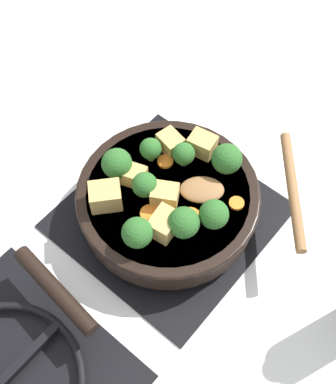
% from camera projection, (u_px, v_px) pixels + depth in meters
% --- Properties ---
extents(ground_plane, '(2.40, 2.40, 0.00)m').
position_uv_depth(ground_plane, '(168.00, 217.00, 0.89)').
color(ground_plane, silver).
extents(front_burner_grate, '(0.31, 0.31, 0.03)m').
position_uv_depth(front_burner_grate, '(168.00, 214.00, 0.88)').
color(front_burner_grate, black).
rests_on(front_burner_grate, ground_plane).
extents(skillet_pan, '(0.29, 0.38, 0.05)m').
position_uv_depth(skillet_pan, '(167.00, 201.00, 0.84)').
color(skillet_pan, black).
rests_on(skillet_pan, front_burner_grate).
extents(wooden_spoon, '(0.22, 0.21, 0.02)m').
position_uv_depth(wooden_spoon, '(251.00, 190.00, 0.81)').
color(wooden_spoon, olive).
rests_on(wooden_spoon, skillet_pan).
extents(tofu_cube_center_large, '(0.04, 0.04, 0.03)m').
position_uv_depth(tofu_cube_center_large, '(134.00, 176.00, 0.82)').
color(tofu_cube_center_large, tan).
rests_on(tofu_cube_center_large, skillet_pan).
extents(tofu_cube_near_handle, '(0.04, 0.05, 0.03)m').
position_uv_depth(tofu_cube_near_handle, '(164.00, 224.00, 0.77)').
color(tofu_cube_near_handle, tan).
rests_on(tofu_cube_near_handle, skillet_pan).
extents(tofu_cube_east_chunk, '(0.06, 0.06, 0.04)m').
position_uv_depth(tofu_cube_east_chunk, '(105.00, 196.00, 0.79)').
color(tofu_cube_east_chunk, tan).
rests_on(tofu_cube_east_chunk, skillet_pan).
extents(tofu_cube_west_chunk, '(0.05, 0.04, 0.03)m').
position_uv_depth(tofu_cube_west_chunk, '(202.00, 144.00, 0.85)').
color(tofu_cube_west_chunk, tan).
rests_on(tofu_cube_west_chunk, skillet_pan).
extents(tofu_cube_back_piece, '(0.05, 0.05, 0.03)m').
position_uv_depth(tofu_cube_back_piece, '(165.00, 195.00, 0.80)').
color(tofu_cube_back_piece, tan).
rests_on(tofu_cube_back_piece, skillet_pan).
extents(tofu_cube_front_piece, '(0.04, 0.04, 0.03)m').
position_uv_depth(tofu_cube_front_piece, '(170.00, 143.00, 0.85)').
color(tofu_cube_front_piece, tan).
rests_on(tofu_cube_front_piece, skillet_pan).
extents(broccoli_floret_near_spoon, '(0.05, 0.05, 0.05)m').
position_uv_depth(broccoli_floret_near_spoon, '(184.00, 223.00, 0.76)').
color(broccoli_floret_near_spoon, '#709956').
rests_on(broccoli_floret_near_spoon, skillet_pan).
extents(broccoli_floret_center_top, '(0.05, 0.05, 0.05)m').
position_uv_depth(broccoli_floret_center_top, '(117.00, 164.00, 0.81)').
color(broccoli_floret_center_top, '#709956').
rests_on(broccoli_floret_center_top, skillet_pan).
extents(broccoli_floret_east_rim, '(0.05, 0.05, 0.05)m').
position_uv_depth(broccoli_floret_east_rim, '(137.00, 233.00, 0.75)').
color(broccoli_floret_east_rim, '#709956').
rests_on(broccoli_floret_east_rim, skillet_pan).
extents(broccoli_floret_west_rim, '(0.03, 0.03, 0.04)m').
position_uv_depth(broccoli_floret_west_rim, '(151.00, 149.00, 0.83)').
color(broccoli_floret_west_rim, '#709956').
rests_on(broccoli_floret_west_rim, skillet_pan).
extents(broccoli_floret_north_edge, '(0.04, 0.04, 0.05)m').
position_uv_depth(broccoli_floret_north_edge, '(145.00, 185.00, 0.79)').
color(broccoli_floret_north_edge, '#709956').
rests_on(broccoli_floret_north_edge, skillet_pan).
extents(broccoli_floret_south_cluster, '(0.04, 0.04, 0.05)m').
position_uv_depth(broccoli_floret_south_cluster, '(216.00, 213.00, 0.77)').
color(broccoli_floret_south_cluster, '#709956').
rests_on(broccoli_floret_south_cluster, skillet_pan).
extents(broccoli_floret_mid_floret, '(0.05, 0.05, 0.05)m').
position_uv_depth(broccoli_floret_mid_floret, '(227.00, 159.00, 0.82)').
color(broccoli_floret_mid_floret, '#709956').
rests_on(broccoli_floret_mid_floret, skillet_pan).
extents(broccoli_floret_small_inner, '(0.04, 0.04, 0.04)m').
position_uv_depth(broccoli_floret_small_inner, '(184.00, 154.00, 0.83)').
color(broccoli_floret_small_inner, '#709956').
rests_on(broccoli_floret_small_inner, skillet_pan).
extents(carrot_slice_orange_thin, '(0.02, 0.02, 0.01)m').
position_uv_depth(carrot_slice_orange_thin, '(237.00, 203.00, 0.81)').
color(carrot_slice_orange_thin, orange).
rests_on(carrot_slice_orange_thin, skillet_pan).
extents(carrot_slice_near_center, '(0.03, 0.03, 0.01)m').
position_uv_depth(carrot_slice_near_center, '(150.00, 214.00, 0.80)').
color(carrot_slice_near_center, orange).
rests_on(carrot_slice_near_center, skillet_pan).
extents(carrot_slice_edge_slice, '(0.03, 0.03, 0.01)m').
position_uv_depth(carrot_slice_edge_slice, '(165.00, 161.00, 0.85)').
color(carrot_slice_edge_slice, orange).
rests_on(carrot_slice_edge_slice, skillet_pan).
extents(carrot_slice_under_broccoli, '(0.03, 0.03, 0.01)m').
position_uv_depth(carrot_slice_under_broccoli, '(190.00, 217.00, 0.79)').
color(carrot_slice_under_broccoli, orange).
rests_on(carrot_slice_under_broccoli, skillet_pan).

